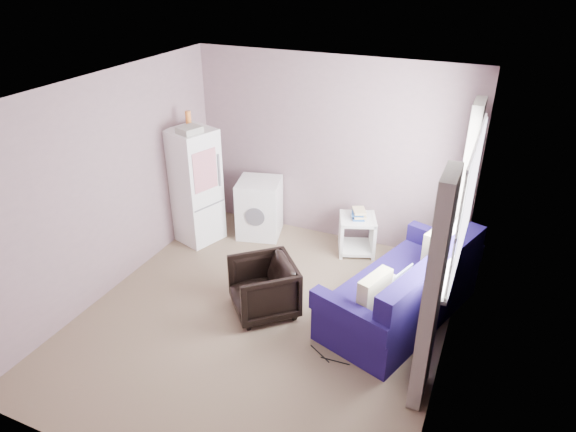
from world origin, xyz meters
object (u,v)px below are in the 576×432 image
(washing_machine, at_px, (259,207))
(sofa, at_px, (405,293))
(side_table, at_px, (357,232))
(fridge, at_px, (195,185))
(armchair, at_px, (263,285))

(washing_machine, distance_m, sofa, 2.53)
(washing_machine, relative_size, side_table, 1.29)
(washing_machine, bearing_deg, fridge, -162.33)
(armchair, distance_m, washing_machine, 1.79)
(fridge, height_order, side_table, fridge)
(sofa, bearing_deg, fridge, -172.59)
(fridge, bearing_deg, washing_machine, 50.14)
(fridge, relative_size, washing_machine, 2.22)
(fridge, relative_size, side_table, 2.85)
(fridge, bearing_deg, sofa, 6.62)
(armchair, distance_m, fridge, 1.98)
(fridge, distance_m, side_table, 2.26)
(armchair, height_order, fridge, fridge)
(side_table, bearing_deg, sofa, -52.41)
(fridge, distance_m, washing_machine, 0.94)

